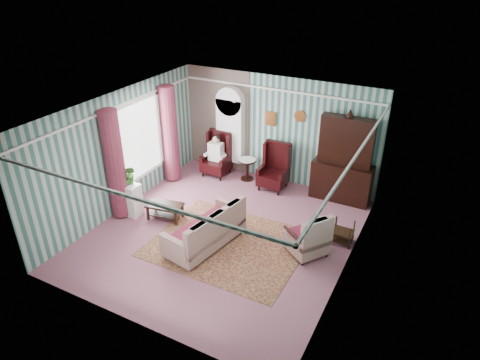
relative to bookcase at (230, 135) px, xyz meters
The scene contains 17 objects.
floor 3.34m from the bookcase, 64.58° to the right, with size 6.00×6.00×0.00m, color #955667.
room_shell 2.90m from the bookcase, 74.62° to the right, with size 5.53×6.02×2.91m.
bookcase is the anchor object (origin of this frame).
dresser_hutch 3.25m from the bookcase, ahead, with size 1.50×0.56×2.36m, color black.
wingback_left 0.68m from the bookcase, 122.66° to the right, with size 0.76×0.80×1.25m, color black.
wingback_right 1.63m from the bookcase, 14.57° to the right, with size 0.76×0.80×1.25m, color black.
seated_woman 0.70m from the bookcase, 122.66° to the right, with size 0.44×0.40×1.18m, color silver, non-canonical shape.
round_side_table 1.07m from the bookcase, 20.27° to the right, with size 0.50×0.50×0.60m, color black.
nest_table 4.37m from the bookcase, 26.92° to the right, with size 0.45×0.38×0.54m, color black.
plant_stand 3.39m from the bookcase, 108.49° to the right, with size 0.55×0.35×0.80m, color silver.
rug 3.72m from the bookcase, 62.28° to the right, with size 3.20×2.60×0.01m, color #4B191B.
sofa 3.66m from the bookcase, 70.33° to the right, with size 1.89×0.93×0.92m, color beige.
floral_armchair 4.24m from the bookcase, 39.09° to the right, with size 0.82×0.84×0.93m, color #B9AE8F.
coffee_table 3.08m from the bookcase, 93.31° to the right, with size 0.83×0.45×0.39m, color black.
potted_plant_a 3.37m from the bookcase, 108.68° to the right, with size 0.33×0.29×0.37m, color #1E4F18.
potted_plant_b 3.22m from the bookcase, 108.08° to the right, with size 0.25×0.21×0.46m, color #1E5119.
potted_plant_c 3.32m from the bookcase, 108.78° to the right, with size 0.23×0.23×0.41m, color #1F4D18.
Camera 1 is at (4.02, -6.90, 5.61)m, focal length 32.00 mm.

